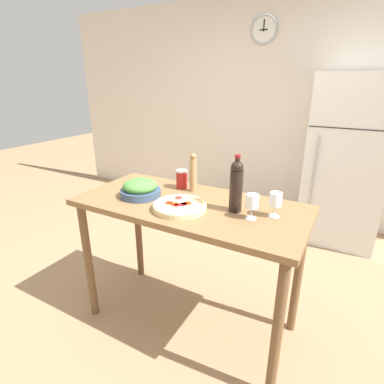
# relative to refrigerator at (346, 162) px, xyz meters

# --- Properties ---
(ground_plane) EXTENTS (14.00, 14.00, 0.00)m
(ground_plane) POSITION_rel_refrigerator_xyz_m (-0.80, -1.88, -0.87)
(ground_plane) COLOR #9E7A56
(wall_back) EXTENTS (6.40, 0.08, 2.60)m
(wall_back) POSITION_rel_refrigerator_xyz_m (-0.80, 0.37, 0.44)
(wall_back) COLOR silver
(wall_back) RESTS_ON ground_plane
(refrigerator) EXTENTS (0.75, 0.68, 1.74)m
(refrigerator) POSITION_rel_refrigerator_xyz_m (0.00, 0.00, 0.00)
(refrigerator) COLOR silver
(refrigerator) RESTS_ON ground_plane
(prep_counter) EXTENTS (1.45, 0.68, 0.94)m
(prep_counter) POSITION_rel_refrigerator_xyz_m (-0.80, -1.88, -0.06)
(prep_counter) COLOR brown
(prep_counter) RESTS_ON ground_plane
(wine_bottle) EXTENTS (0.08, 0.08, 0.34)m
(wine_bottle) POSITION_rel_refrigerator_xyz_m (-0.51, -1.86, 0.23)
(wine_bottle) COLOR black
(wine_bottle) RESTS_ON prep_counter
(wine_glass_near) EXTENTS (0.07, 0.07, 0.14)m
(wine_glass_near) POSITION_rel_refrigerator_xyz_m (-0.39, -1.92, 0.17)
(wine_glass_near) COLOR silver
(wine_glass_near) RESTS_ON prep_counter
(wine_glass_far) EXTENTS (0.07, 0.07, 0.14)m
(wine_glass_far) POSITION_rel_refrigerator_xyz_m (-0.28, -1.83, 0.17)
(wine_glass_far) COLOR silver
(wine_glass_far) RESTS_ON prep_counter
(pepper_mill) EXTENTS (0.05, 0.05, 0.27)m
(pepper_mill) POSITION_rel_refrigerator_xyz_m (-0.88, -1.69, 0.20)
(pepper_mill) COLOR #AD7F51
(pepper_mill) RESTS_ON prep_counter
(salad_bowl) EXTENTS (0.26, 0.26, 0.12)m
(salad_bowl) POSITION_rel_refrigerator_xyz_m (-1.14, -1.94, 0.12)
(salad_bowl) COLOR #384C6B
(salad_bowl) RESTS_ON prep_counter
(homemade_pizza) EXTENTS (0.32, 0.32, 0.04)m
(homemade_pizza) POSITION_rel_refrigerator_xyz_m (-0.81, -2.00, 0.09)
(homemade_pizza) COLOR #DBC189
(homemade_pizza) RESTS_ON prep_counter
(salt_canister) EXTENTS (0.08, 0.08, 0.13)m
(salt_canister) POSITION_rel_refrigerator_xyz_m (-0.99, -1.67, 0.13)
(salt_canister) COLOR #B2231E
(salt_canister) RESTS_ON prep_counter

